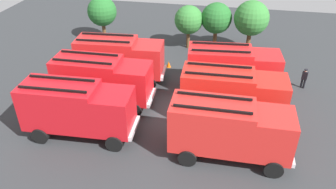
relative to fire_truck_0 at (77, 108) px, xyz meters
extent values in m
plane|color=#2D3033|center=(5.12, 3.83, -2.15)|extent=(52.27, 52.27, 0.00)
cube|color=red|center=(2.45, 0.09, -0.05)|extent=(2.29, 2.58, 2.60)
cube|color=#8C9EAD|center=(3.50, 0.13, 0.26)|extent=(0.16, 2.13, 1.46)
cube|color=red|center=(-1.05, -0.04, 0.10)|extent=(4.89, 2.68, 2.90)
cube|color=black|center=(-1.08, 0.65, 1.67)|extent=(4.32, 0.29, 0.12)
cube|color=black|center=(-1.02, -0.73, 1.67)|extent=(4.32, 0.29, 0.12)
cube|color=silver|center=(3.65, 0.14, -1.20)|extent=(0.29, 2.38, 0.28)
cylinder|color=black|center=(2.60, 1.30, -1.60)|extent=(1.11, 0.39, 1.10)
cylinder|color=black|center=(2.69, -1.10, -1.60)|extent=(1.11, 0.39, 1.10)
cylinder|color=black|center=(-2.30, 1.11, -1.60)|extent=(1.11, 0.39, 1.10)
cylinder|color=black|center=(-2.20, -1.29, -1.60)|extent=(1.11, 0.39, 1.10)
cube|color=red|center=(12.01, -0.30, -0.05)|extent=(2.20, 2.50, 2.60)
cube|color=#8C9EAD|center=(13.06, -0.30, 0.26)|extent=(0.08, 2.13, 1.46)
cube|color=red|center=(8.51, -0.30, 0.10)|extent=(4.80, 2.50, 2.90)
cube|color=black|center=(8.51, 0.39, 1.67)|extent=(4.32, 0.12, 0.12)
cube|color=black|center=(8.51, -0.99, 1.67)|extent=(4.32, 0.12, 0.12)
cube|color=silver|center=(13.21, -0.30, -1.20)|extent=(0.20, 2.38, 0.28)
cylinder|color=black|center=(12.21, 0.90, -1.60)|extent=(1.10, 0.35, 1.10)
cylinder|color=black|center=(12.21, -1.50, -1.60)|extent=(1.10, 0.35, 1.10)
cylinder|color=black|center=(7.31, 0.90, -1.60)|extent=(1.10, 0.35, 1.10)
cylinder|color=black|center=(7.31, -1.50, -1.60)|extent=(1.10, 0.35, 1.10)
cube|color=red|center=(2.68, 3.86, -0.05)|extent=(2.24, 2.54, 2.60)
cube|color=#8C9EAD|center=(3.73, 3.88, 0.26)|extent=(0.11, 2.13, 1.46)
cube|color=red|center=(-0.82, 3.80, 0.10)|extent=(4.84, 2.58, 2.90)
cube|color=black|center=(-0.83, 4.49, 1.67)|extent=(4.32, 0.19, 0.12)
cube|color=black|center=(-0.80, 3.12, 1.67)|extent=(4.32, 0.19, 0.12)
cube|color=silver|center=(3.88, 3.88, -1.20)|extent=(0.24, 2.38, 0.28)
cylinder|color=black|center=(2.86, 5.06, -1.60)|extent=(1.11, 0.37, 1.10)
cylinder|color=black|center=(2.90, 2.66, -1.60)|extent=(1.11, 0.37, 1.10)
cylinder|color=black|center=(-2.03, 4.98, -1.60)|extent=(1.11, 0.37, 1.10)
cylinder|color=black|center=(-2.00, 2.58, -1.60)|extent=(1.11, 0.37, 1.10)
cube|color=red|center=(12.06, 3.75, -0.05)|extent=(2.26, 2.55, 2.60)
cube|color=#8C9EAD|center=(13.11, 3.78, 0.26)|extent=(0.13, 2.13, 1.46)
cube|color=red|center=(8.57, 3.67, 0.10)|extent=(4.86, 2.61, 2.90)
cube|color=black|center=(8.55, 4.36, 1.67)|extent=(4.32, 0.22, 0.12)
cube|color=black|center=(8.58, 2.98, 1.67)|extent=(4.32, 0.22, 0.12)
cube|color=silver|center=(13.26, 3.78, -1.20)|extent=(0.26, 2.38, 0.28)
cylinder|color=black|center=(12.24, 4.96, -1.60)|extent=(1.11, 0.38, 1.10)
cylinder|color=black|center=(12.29, 2.56, -1.60)|extent=(1.11, 0.38, 1.10)
cylinder|color=black|center=(7.34, 4.84, -1.60)|extent=(1.11, 0.38, 1.10)
cylinder|color=black|center=(7.39, 2.44, -1.60)|extent=(1.11, 0.38, 1.10)
cube|color=red|center=(2.76, 7.75, -0.05)|extent=(2.37, 2.65, 2.60)
cube|color=#8C9EAD|center=(3.81, 7.83, 0.26)|extent=(0.23, 2.13, 1.46)
cube|color=red|center=(-0.73, 7.51, 0.10)|extent=(4.96, 2.83, 2.90)
cube|color=black|center=(-0.78, 8.20, 1.67)|extent=(4.32, 0.42, 0.12)
cube|color=black|center=(-0.68, 6.83, 1.67)|extent=(4.32, 0.42, 0.12)
cube|color=silver|center=(3.96, 7.84, -1.20)|extent=(0.36, 2.38, 0.28)
cylinder|color=black|center=(2.88, 8.96, -1.60)|extent=(1.12, 0.43, 1.10)
cylinder|color=black|center=(3.05, 6.57, -1.60)|extent=(1.12, 0.43, 1.10)
cylinder|color=black|center=(-2.01, 8.63, -1.60)|extent=(1.12, 0.43, 1.10)
cylinder|color=black|center=(-1.84, 6.23, -1.60)|extent=(1.12, 0.43, 1.10)
cube|color=red|center=(11.95, 7.69, -0.05)|extent=(2.40, 2.68, 2.60)
cube|color=#8C9EAD|center=(12.99, 7.78, 0.26)|extent=(0.26, 2.12, 1.46)
cube|color=red|center=(8.46, 7.40, 0.10)|extent=(4.99, 2.90, 2.90)
cube|color=black|center=(8.40, 8.08, 1.67)|extent=(4.31, 0.48, 0.12)
cube|color=black|center=(8.52, 6.71, 1.67)|extent=(4.31, 0.48, 0.12)
cube|color=silver|center=(13.14, 7.79, -1.20)|extent=(0.40, 2.38, 0.28)
cylinder|color=black|center=(12.04, 8.90, -1.60)|extent=(1.13, 0.44, 1.10)
cylinder|color=black|center=(12.25, 6.51, -1.60)|extent=(1.13, 0.44, 1.10)
cylinder|color=black|center=(7.16, 8.49, -1.60)|extent=(1.13, 0.44, 1.10)
cylinder|color=black|center=(7.36, 6.10, -1.60)|extent=(1.13, 0.44, 1.10)
cylinder|color=black|center=(-1.66, 9.56, -1.76)|extent=(0.16, 0.16, 0.78)
cylinder|color=black|center=(-1.78, 9.73, -1.76)|extent=(0.16, 0.16, 0.78)
cube|color=#B7140F|center=(-1.72, 9.64, -1.03)|extent=(0.44, 0.48, 0.68)
sphere|color=beige|center=(-1.72, 9.64, -0.58)|extent=(0.22, 0.22, 0.22)
cylinder|color=#B7140F|center=(-1.72, 9.64, -0.50)|extent=(0.28, 0.28, 0.07)
cylinder|color=black|center=(10.82, 10.67, -1.73)|extent=(0.16, 0.16, 0.85)
cylinder|color=black|center=(10.68, 10.52, -1.73)|extent=(0.16, 0.16, 0.85)
cube|color=black|center=(10.75, 10.60, -0.93)|extent=(0.46, 0.47, 0.74)
sphere|color=brown|center=(10.75, 10.60, -0.44)|extent=(0.24, 0.24, 0.24)
cylinder|color=black|center=(10.75, 10.60, -0.35)|extent=(0.30, 0.30, 0.07)
cylinder|color=black|center=(15.21, 9.24, -1.76)|extent=(0.16, 0.16, 0.78)
cylinder|color=black|center=(15.41, 9.16, -1.76)|extent=(0.16, 0.16, 0.78)
cube|color=black|center=(15.31, 9.20, -1.03)|extent=(0.48, 0.38, 0.68)
sphere|color=beige|center=(15.31, 9.20, -0.58)|extent=(0.22, 0.22, 0.22)
cylinder|color=black|center=(15.31, 9.20, -0.49)|extent=(0.28, 0.28, 0.07)
cylinder|color=brown|center=(-4.15, 15.68, -1.22)|extent=(0.37, 0.37, 1.87)
sphere|color=#236628|center=(-4.15, 15.68, 0.99)|extent=(3.00, 3.00, 3.00)
cylinder|color=brown|center=(4.92, 15.41, -1.27)|extent=(0.35, 0.35, 1.76)
sphere|color=#337A33|center=(4.92, 15.41, 0.80)|extent=(2.81, 2.81, 2.81)
cylinder|color=brown|center=(7.59, 15.82, -1.21)|extent=(0.38, 0.38, 1.88)
sphere|color=#236628|center=(7.59, 15.82, 1.01)|extent=(3.01, 3.01, 3.01)
cylinder|color=brown|center=(10.90, 15.50, -1.12)|extent=(0.42, 0.42, 2.08)
sphere|color=#337A33|center=(10.90, 15.50, 1.33)|extent=(3.32, 3.32, 3.32)
cone|color=#F2600C|center=(10.68, 5.51, -1.84)|extent=(0.44, 0.44, 0.62)
cone|color=#F2600C|center=(8.61, 10.92, -1.80)|extent=(0.50, 0.50, 0.71)
cone|color=#F2600C|center=(3.82, 10.73, -1.86)|extent=(0.41, 0.41, 0.58)
camera|label=1|loc=(9.01, -16.03, 11.87)|focal=35.60mm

